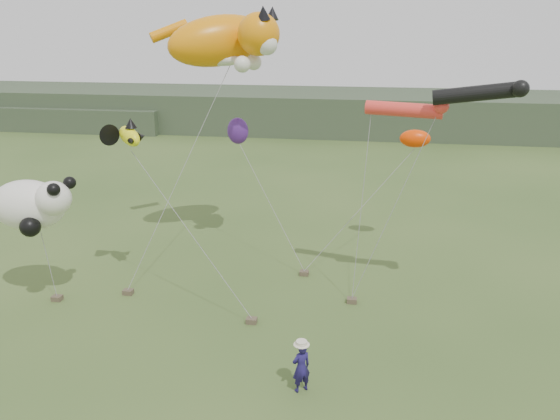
{
  "coord_description": "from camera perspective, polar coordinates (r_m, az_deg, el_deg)",
  "views": [
    {
      "loc": [
        3.77,
        -14.29,
        10.77
      ],
      "look_at": [
        0.99,
        3.0,
        4.83
      ],
      "focal_mm": 35.0,
      "sensor_mm": 36.0,
      "label": 1
    }
  ],
  "objects": [
    {
      "name": "fish_kite",
      "position": [
        22.51,
        -16.29,
        7.57
      ],
      "size": [
        2.38,
        1.54,
        1.2
      ],
      "color": "yellow",
      "rests_on": "ground"
    },
    {
      "name": "panda_kite",
      "position": [
        23.26,
        -24.47,
        0.52
      ],
      "size": [
        3.5,
        2.26,
        2.17
      ],
      "color": "white",
      "rests_on": "ground"
    },
    {
      "name": "ground",
      "position": [
        18.29,
        -4.78,
        -17.41
      ],
      "size": [
        120.0,
        120.0,
        0.0
      ],
      "primitive_type": "plane",
      "color": "#385123",
      "rests_on": "ground"
    },
    {
      "name": "misc_kites",
      "position": [
        26.14,
        5.47,
        7.81
      ],
      "size": [
        9.56,
        1.74,
        1.35
      ],
      "color": "#F73A01",
      "rests_on": "ground"
    },
    {
      "name": "headland",
      "position": [
        60.04,
        2.49,
        10.25
      ],
      "size": [
        90.0,
        13.0,
        4.0
      ],
      "color": "#2D3D28",
      "rests_on": "ground"
    },
    {
      "name": "sandbag_anchors",
      "position": [
        23.08,
        -6.38,
        -8.91
      ],
      "size": [
        12.42,
        4.83,
        0.21
      ],
      "color": "brown",
      "rests_on": "ground"
    },
    {
      "name": "festival_attendant",
      "position": [
        17.39,
        2.23,
        -16.1
      ],
      "size": [
        0.73,
        0.68,
        1.67
      ],
      "primitive_type": "imported",
      "rotation": [
        0.0,
        0.0,
        3.77
      ],
      "color": "#1D1550",
      "rests_on": "ground"
    },
    {
      "name": "cat_kite",
      "position": [
        25.32,
        -5.5,
        17.25
      ],
      "size": [
        6.44,
        4.74,
        2.88
      ],
      "color": "orange",
      "rests_on": "ground"
    },
    {
      "name": "tube_kites",
      "position": [
        20.84,
        17.09,
        10.86
      ],
      "size": [
        5.44,
        2.2,
        1.56
      ],
      "color": "black",
      "rests_on": "ground"
    }
  ]
}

